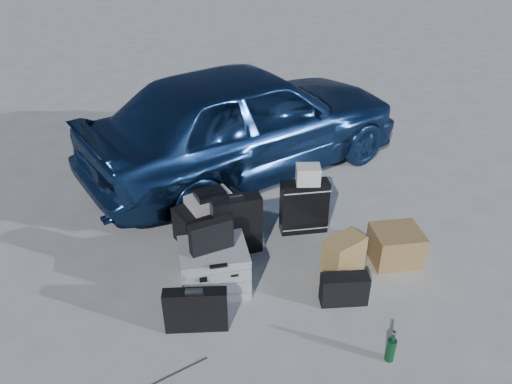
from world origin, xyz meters
TOP-DOWN VIEW (x-y plane):
  - ground at (0.00, 0.00)m, footprint 60.00×60.00m
  - car at (0.31, 2.50)m, footprint 4.17×2.78m
  - pelican_case at (-0.46, 0.52)m, footprint 0.59×0.49m
  - laptop_bag at (-0.47, 0.51)m, footprint 0.37×0.16m
  - briefcase at (-0.68, 0.08)m, footprint 0.50×0.20m
  - suitcase_left at (-0.16, 0.95)m, footprint 0.46×0.18m
  - suitcase_right at (0.56, 1.12)m, footprint 0.48×0.21m
  - white_carton at (0.57, 1.11)m, footprint 0.26×0.23m
  - duffel_bag at (-0.34, 1.30)m, footprint 0.76×0.53m
  - flat_box_white at (-0.34, 1.29)m, footprint 0.51×0.43m
  - flat_box_black at (-0.34, 1.30)m, footprint 0.31×0.25m
  - kraft_bag at (0.63, 0.32)m, footprint 0.39×0.32m
  - cardboard_box at (1.21, 0.46)m, footprint 0.47×0.42m
  - messenger_bag at (0.54, 0.06)m, footprint 0.41×0.21m
  - green_bottle at (0.63, -0.58)m, footprint 0.08×0.08m

SIDE VIEW (x-z plane):
  - ground at x=0.00m, z-range 0.00..0.00m
  - green_bottle at x=0.63m, z-range 0.00..0.27m
  - messenger_bag at x=0.54m, z-range 0.00..0.27m
  - cardboard_box at x=1.21m, z-range 0.00..0.32m
  - duffel_bag at x=-0.34m, z-range 0.00..0.35m
  - briefcase at x=-0.68m, z-range 0.00..0.38m
  - pelican_case at x=-0.46m, z-range 0.00..0.41m
  - kraft_bag at x=0.63m, z-range 0.00..0.45m
  - suitcase_right at x=0.56m, z-range 0.00..0.55m
  - suitcase_left at x=-0.16m, z-range 0.00..0.59m
  - flat_box_white at x=-0.34m, z-range 0.35..0.43m
  - flat_box_black at x=-0.34m, z-range 0.43..0.49m
  - laptop_bag at x=-0.47m, z-range 0.41..0.68m
  - white_carton at x=0.57m, z-range 0.55..0.73m
  - car at x=0.31m, z-range 0.00..1.32m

